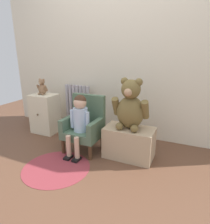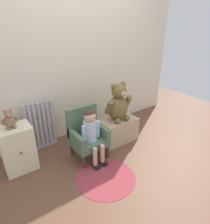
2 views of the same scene
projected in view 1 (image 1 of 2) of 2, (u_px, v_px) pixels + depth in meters
The scene contains 10 objects.
ground_plane at pixel (79, 176), 1.99m from camera, with size 6.00×6.00×0.00m, color brown.
back_wall at pixel (122, 50), 2.67m from camera, with size 3.80×0.05×2.40m, color beige.
radiator at pixel (78, 108), 3.07m from camera, with size 0.43×0.05×0.70m.
small_dresser at pixel (45, 113), 2.98m from camera, with size 0.37×0.32×0.58m.
child_armchair at pixel (85, 125), 2.44m from camera, with size 0.43×0.38×0.68m.
child_figure at pixel (79, 117), 2.30m from camera, with size 0.25×0.35×0.71m.
low_bench at pixel (129, 143), 2.29m from camera, with size 0.56×0.32×0.36m, color tan.
large_teddy_bear at pixel (130, 107), 2.18m from camera, with size 0.41×0.29×0.56m.
small_teddy_bear at pixel (42, 87), 2.89m from camera, with size 0.17×0.12×0.23m.
floor_rug at pixel (56, 168), 2.12m from camera, with size 0.71×0.71×0.01m, color maroon.
Camera 1 is at (0.94, -1.45, 1.20)m, focal length 32.00 mm.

